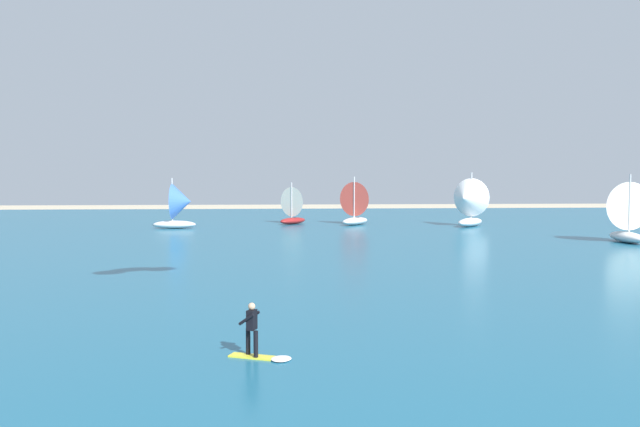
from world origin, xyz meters
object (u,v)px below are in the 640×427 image
Objects in this scene: sailboat_near_shore at (358,203)px; sailboat_heeled_over at (623,211)px; sailboat_center_horizon at (180,205)px; sailboat_mid_left at (296,205)px; sailboat_anchored_offshore at (468,202)px; kitesurfer at (258,338)px.

sailboat_heeled_over is at bearing -43.36° from sailboat_near_shore.
sailboat_center_horizon is 12.29m from sailboat_mid_left.
sailboat_mid_left is (11.22, 5.03, -0.24)m from sailboat_center_horizon.
sailboat_mid_left is at bearing 164.07° from sailboat_anchored_offshore.
sailboat_near_shore reaches higher than kitesurfer.
sailboat_anchored_offshore is 17.50m from sailboat_mid_left.
sailboat_center_horizon is at bearing 100.93° from kitesurfer.
sailboat_center_horizon is 0.91× the size of sailboat_heeled_over.
sailboat_near_shore is 6.52m from sailboat_mid_left.
sailboat_heeled_over reaches higher than sailboat_near_shore.
sailboat_heeled_over is (27.60, 31.50, 1.82)m from kitesurfer.
kitesurfer is 50.08m from sailboat_near_shore.
sailboat_center_horizon reaches higher than sailboat_mid_left.
sailboat_heeled_over is at bearing 48.77° from kitesurfer.
sailboat_center_horizon is at bearing 158.77° from sailboat_heeled_over.
kitesurfer is 0.47× the size of sailboat_mid_left.
sailboat_anchored_offshore reaches higher than sailboat_center_horizon.
sailboat_anchored_offshore is 16.63m from sailboat_heeled_over.
sailboat_anchored_offshore is at bearing 0.46° from sailboat_center_horizon.
sailboat_near_shore is (8.77, 49.28, 1.66)m from kitesurfer.
sailboat_heeled_over reaches higher than sailboat_mid_left.
sailboat_heeled_over reaches higher than kitesurfer.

